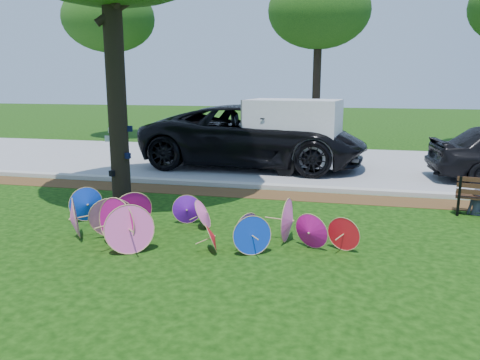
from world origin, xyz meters
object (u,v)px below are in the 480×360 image
object	(u,v)px
person_left	(479,189)
parasol_pile	(170,220)
black_van	(254,136)
cargo_trailer	(293,131)

from	to	relation	value
person_left	parasol_pile	bearing A→B (deg)	-136.86
person_left	black_van	bearing A→B (deg)	157.25
parasol_pile	cargo_trailer	world-z (taller)	cargo_trailer
black_van	cargo_trailer	world-z (taller)	cargo_trailer
black_van	person_left	world-z (taller)	black_van
black_van	parasol_pile	bearing A→B (deg)	-178.95
black_van	person_left	bearing A→B (deg)	-127.34
parasol_pile	black_van	size ratio (longest dim) A/B	0.78
black_van	person_left	size ratio (longest dim) A/B	6.40
cargo_trailer	black_van	bearing A→B (deg)	165.28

